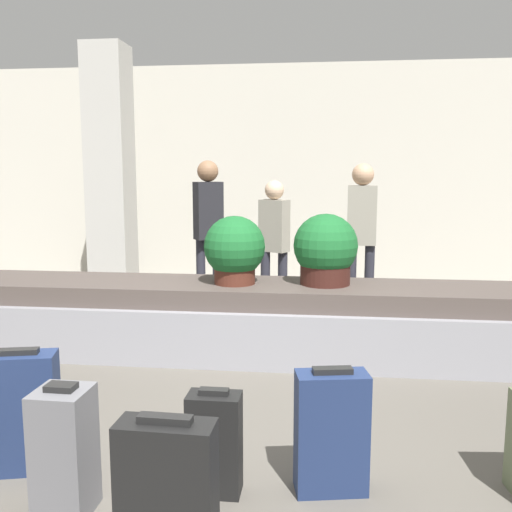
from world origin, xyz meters
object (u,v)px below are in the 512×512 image
(pillar, at_px, (111,176))
(potted_plant_1, at_px, (325,250))
(suitcase_6, at_px, (64,451))
(suitcase_0, at_px, (22,412))
(suitcase_3, at_px, (167,509))
(suitcase_5, at_px, (214,443))
(traveler_1, at_px, (208,220))
(suitcase_1, at_px, (331,432))
(traveler_2, at_px, (362,226))
(traveler_0, at_px, (274,237))
(potted_plant_0, at_px, (235,250))

(pillar, bearing_deg, potted_plant_1, -35.61)
(pillar, xyz_separation_m, suitcase_6, (1.46, -4.53, -1.28))
(suitcase_0, height_order, suitcase_3, suitcase_3)
(pillar, relative_size, suitcase_3, 4.32)
(suitcase_3, xyz_separation_m, suitcase_6, (-0.64, 0.46, -0.04))
(suitcase_3, distance_m, suitcase_5, 0.73)
(suitcase_0, xyz_separation_m, traveler_1, (0.28, 3.82, 0.74))
(suitcase_0, height_order, suitcase_1, suitcase_0)
(suitcase_1, distance_m, traveler_1, 4.15)
(pillar, distance_m, suitcase_6, 4.93)
(suitcase_0, relative_size, suitcase_5, 1.25)
(pillar, distance_m, traveler_2, 3.20)
(traveler_0, distance_m, traveler_1, 0.84)
(suitcase_5, bearing_deg, suitcase_1, 8.14)
(suitcase_6, bearing_deg, suitcase_0, 140.74)
(suitcase_3, bearing_deg, traveler_2, 79.13)
(traveler_2, bearing_deg, suitcase_6, 70.91)
(suitcase_3, bearing_deg, suitcase_0, 144.04)
(suitcase_5, xyz_separation_m, potted_plant_1, (0.56, 2.33, 0.69))
(traveler_0, bearing_deg, suitcase_1, 127.97)
(suitcase_0, distance_m, traveler_2, 4.25)
(suitcase_5, bearing_deg, potted_plant_1, 76.38)
(suitcase_3, xyz_separation_m, traveler_1, (-0.78, 4.63, 0.72))
(suitcase_6, relative_size, traveler_1, 0.37)
(suitcase_5, bearing_deg, traveler_0, 90.18)
(suitcase_1, distance_m, suitcase_3, 1.04)
(pillar, height_order, traveler_2, pillar)
(traveler_1, xyz_separation_m, traveler_2, (1.78, -0.17, -0.03))
(suitcase_0, xyz_separation_m, suitcase_6, (0.41, -0.35, -0.02))
(suitcase_3, height_order, traveler_2, traveler_2)
(suitcase_5, distance_m, potted_plant_1, 2.50)
(potted_plant_1, bearing_deg, traveler_0, 112.57)
(suitcase_3, relative_size, suitcase_6, 1.13)
(suitcase_3, height_order, suitcase_6, suitcase_3)
(pillar, relative_size, traveler_1, 1.80)
(suitcase_0, relative_size, potted_plant_0, 1.15)
(suitcase_0, relative_size, suitcase_3, 0.95)
(suitcase_0, relative_size, potted_plant_1, 1.11)
(traveler_1, height_order, traveler_2, traveler_1)
(pillar, bearing_deg, traveler_2, -9.65)
(potted_plant_1, bearing_deg, traveler_2, 74.10)
(suitcase_0, xyz_separation_m, suitcase_3, (1.06, -0.82, 0.02))
(suitcase_5, height_order, potted_plant_1, potted_plant_1)
(suitcase_3, relative_size, suitcase_5, 1.32)
(pillar, distance_m, suitcase_0, 4.49)
(suitcase_0, distance_m, potted_plant_1, 2.86)
(suitcase_1, xyz_separation_m, traveler_1, (-1.42, 3.82, 0.76))
(suitcase_0, relative_size, traveler_1, 0.39)
(suitcase_1, relative_size, suitcase_3, 0.90)
(pillar, height_order, traveler_0, pillar)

